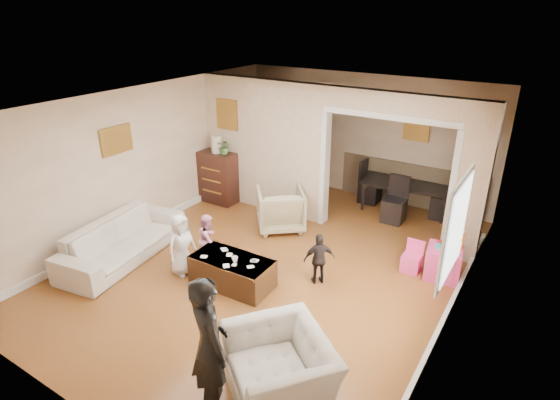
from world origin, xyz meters
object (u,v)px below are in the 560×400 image
Objects in this scene: coffee_table at (232,272)px; adult_person at (210,346)px; armchair_front at (280,370)px; child_toddler at (319,259)px; dining_table at (405,196)px; table_lamp at (217,144)px; sofa at (123,240)px; child_kneel_a at (181,245)px; cyan_cup at (438,246)px; play_table at (443,263)px; dresser at (218,177)px; child_kneel_b at (209,239)px; coffee_cup at (235,259)px; armchair_back at (281,209)px.

adult_person reaches higher than coffee_table.
child_toddler reaches higher than armchair_front.
child_toddler is (-0.23, -3.28, 0.10)m from dining_table.
table_lamp is at bearing -162.06° from dining_table.
table_lamp reaches higher than sofa.
child_kneel_a is (-2.58, 1.25, 0.13)m from armchair_front.
table_lamp is 4.50× the size of cyan_cup.
table_lamp is 4.89m from play_table.
coffee_table is 0.76× the size of adult_person.
child_kneel_a is at bearing -11.37° from adult_person.
child_kneel_a reaches higher than sofa.
child_kneel_a is (1.33, -2.50, -0.04)m from dresser.
child_kneel_b is (-1.91, 2.18, -0.36)m from adult_person.
table_lamp is 0.44× the size of child_toddler.
child_toddler is (3.23, -1.60, -0.85)m from table_lamp.
coffee_cup is 3.17m from play_table.
cyan_cup is 0.05× the size of adult_person.
table_lamp is at bearing 35.88° from child_kneel_a.
armchair_front is 3.35m from cyan_cup.
child_toddler is at bearing -26.34° from dresser.
cyan_cup is at bearing -153.43° from play_table.
play_table is 4.01m from child_kneel_a.
play_table is at bearing -51.21° from child_kneel_a.
armchair_back is 1.90m from child_toddler.
coffee_cup is at bearing -46.43° from dresser.
cyan_cup is 0.10× the size of child_toddler.
play_table is 2.49m from dining_table.
dining_table is 3.29m from child_toddler.
child_kneel_a reaches higher than coffee_cup.
play_table is 0.59× the size of child_kneel_b.
dresser reaches higher than coffee_table.
armchair_front reaches higher than coffee_cup.
sofa is at bearing -172.41° from coffee_cup.
dining_table is (1.18, 4.08, -0.19)m from coffee_cup.
table_lamp is 0.23× the size of adult_person.
adult_person is 1.94× the size of child_toddler.
dresser is 11.77× the size of coffee_cup.
child_kneel_b is at bearing -125.87° from dining_table.
dresser is at bearing 13.69° from child_kneel_b.
coffee_cup is 0.11× the size of child_toddler.
coffee_cup is (2.28, -2.40, -0.05)m from dresser.
armchair_front is 1.31× the size of child_kneel_b.
adult_person is at bearing -108.79° from cyan_cup.
play_table is at bearing 174.97° from child_toddler.
armchair_back is at bearing -38.65° from adult_person.
sofa is 6.25× the size of table_lamp.
dresser is at bearing 35.88° from child_kneel_a.
adult_person is 1.58× the size of child_kneel_a.
sofa is at bearing -153.98° from cyan_cup.
cyan_cup is (2.38, 1.91, 0.03)m from coffee_cup.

